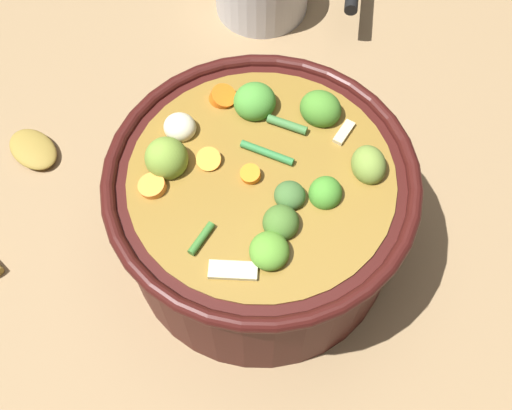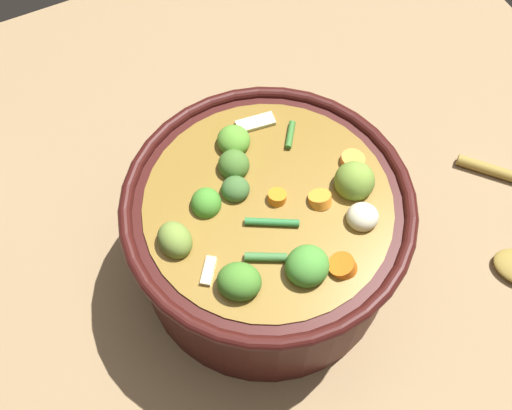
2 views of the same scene
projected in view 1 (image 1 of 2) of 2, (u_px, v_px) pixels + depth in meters
ground_plane at (260, 243)px, 0.70m from camera, size 1.10×1.10×0.00m
cooking_pot at (261, 209)px, 0.62m from camera, size 0.31×0.31×0.18m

